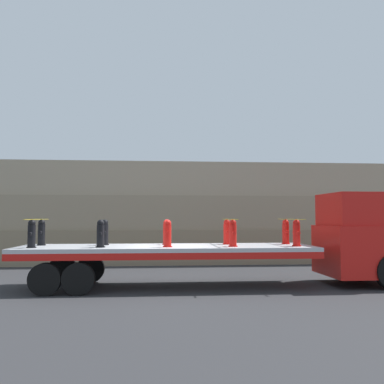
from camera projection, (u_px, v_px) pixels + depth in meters
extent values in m
plane|color=#2D2D30|center=(167.00, 287.00, 13.59)|extent=(120.00, 120.00, 0.00)
cube|color=#84755B|center=(163.00, 246.00, 21.12)|extent=(60.00, 3.00, 1.62)
cube|color=gray|center=(163.00, 213.00, 21.37)|extent=(60.00, 3.00, 1.62)
cube|color=tan|center=(163.00, 181.00, 21.61)|extent=(60.00, 3.00, 1.62)
cube|color=red|center=(361.00, 250.00, 14.21)|extent=(2.50, 2.42, 1.64)
cube|color=red|center=(353.00, 210.00, 14.27)|extent=(1.75, 2.23, 1.07)
cube|color=black|center=(381.00, 240.00, 14.29)|extent=(1.00, 2.13, 0.92)
cylinder|color=black|center=(358.00, 264.00, 15.36)|extent=(1.12, 0.28, 1.12)
cube|color=#B2B2B7|center=(167.00, 248.00, 13.67)|extent=(9.34, 2.55, 0.12)
cube|color=red|center=(168.00, 256.00, 12.43)|extent=(9.34, 0.08, 0.20)
cube|color=red|center=(166.00, 250.00, 14.89)|extent=(9.34, 0.08, 0.20)
cylinder|color=black|center=(78.00, 279.00, 12.24)|extent=(0.92, 0.30, 0.92)
cylinder|color=black|center=(91.00, 269.00, 14.57)|extent=(0.92, 0.30, 0.92)
cylinder|color=black|center=(45.00, 279.00, 12.16)|extent=(0.92, 0.30, 0.92)
cylinder|color=black|center=(63.00, 269.00, 14.49)|extent=(0.92, 0.30, 0.92)
cylinder|color=black|center=(31.00, 247.00, 12.77)|extent=(0.29, 0.29, 0.03)
cylinder|color=black|center=(32.00, 236.00, 12.79)|extent=(0.23, 0.23, 0.68)
sphere|color=black|center=(32.00, 223.00, 12.81)|extent=(0.22, 0.22, 0.22)
cylinder|color=black|center=(30.00, 234.00, 12.61)|extent=(0.10, 0.13, 0.10)
cylinder|color=black|center=(33.00, 233.00, 12.97)|extent=(0.10, 0.13, 0.10)
cylinder|color=black|center=(41.00, 245.00, 13.88)|extent=(0.29, 0.29, 0.03)
cylinder|color=black|center=(41.00, 235.00, 13.90)|extent=(0.23, 0.23, 0.68)
sphere|color=black|center=(42.00, 223.00, 13.92)|extent=(0.22, 0.22, 0.22)
cylinder|color=black|center=(40.00, 232.00, 13.73)|extent=(0.10, 0.13, 0.10)
cylinder|color=black|center=(43.00, 232.00, 14.08)|extent=(0.10, 0.13, 0.10)
cylinder|color=black|center=(100.00, 247.00, 12.94)|extent=(0.29, 0.29, 0.03)
cylinder|color=black|center=(100.00, 236.00, 12.96)|extent=(0.23, 0.23, 0.68)
sphere|color=black|center=(101.00, 223.00, 12.98)|extent=(0.22, 0.22, 0.22)
cylinder|color=black|center=(100.00, 234.00, 12.79)|extent=(0.10, 0.13, 0.10)
cylinder|color=black|center=(101.00, 233.00, 13.14)|extent=(0.10, 0.13, 0.10)
cylinder|color=black|center=(105.00, 245.00, 14.06)|extent=(0.29, 0.29, 0.03)
cylinder|color=black|center=(105.00, 235.00, 14.08)|extent=(0.23, 0.23, 0.68)
sphere|color=black|center=(105.00, 223.00, 14.10)|extent=(0.22, 0.22, 0.22)
cylinder|color=black|center=(104.00, 232.00, 13.90)|extent=(0.10, 0.13, 0.10)
cylinder|color=black|center=(105.00, 232.00, 14.26)|extent=(0.10, 0.13, 0.10)
cylinder|color=red|center=(168.00, 247.00, 13.12)|extent=(0.29, 0.29, 0.03)
cylinder|color=red|center=(168.00, 236.00, 13.13)|extent=(0.23, 0.23, 0.68)
sphere|color=red|center=(168.00, 223.00, 13.16)|extent=(0.22, 0.22, 0.22)
cylinder|color=red|center=(168.00, 233.00, 12.96)|extent=(0.10, 0.13, 0.10)
cylinder|color=red|center=(167.00, 233.00, 13.32)|extent=(0.10, 0.13, 0.10)
cylinder|color=red|center=(167.00, 244.00, 14.23)|extent=(0.29, 0.29, 0.03)
cylinder|color=red|center=(167.00, 234.00, 14.25)|extent=(0.23, 0.23, 0.68)
sphere|color=red|center=(167.00, 223.00, 14.27)|extent=(0.22, 0.22, 0.22)
cylinder|color=red|center=(167.00, 232.00, 14.08)|extent=(0.10, 0.13, 0.10)
cylinder|color=red|center=(166.00, 232.00, 14.43)|extent=(0.10, 0.13, 0.10)
cylinder|color=red|center=(233.00, 246.00, 13.29)|extent=(0.29, 0.29, 0.03)
cylinder|color=red|center=(233.00, 236.00, 13.31)|extent=(0.23, 0.23, 0.68)
sphere|color=red|center=(233.00, 223.00, 13.33)|extent=(0.22, 0.22, 0.22)
cylinder|color=red|center=(234.00, 233.00, 13.14)|extent=(0.10, 0.13, 0.10)
cylinder|color=red|center=(232.00, 233.00, 13.49)|extent=(0.10, 0.13, 0.10)
cylinder|color=red|center=(227.00, 244.00, 14.40)|extent=(0.29, 0.29, 0.03)
cylinder|color=red|center=(227.00, 234.00, 14.42)|extent=(0.23, 0.23, 0.68)
sphere|color=red|center=(227.00, 223.00, 14.45)|extent=(0.22, 0.22, 0.22)
cylinder|color=red|center=(228.00, 232.00, 14.25)|extent=(0.10, 0.13, 0.10)
cylinder|color=red|center=(226.00, 232.00, 14.61)|extent=(0.10, 0.13, 0.10)
cylinder|color=red|center=(297.00, 246.00, 13.46)|extent=(0.29, 0.29, 0.03)
cylinder|color=red|center=(297.00, 235.00, 13.48)|extent=(0.23, 0.23, 0.68)
sphere|color=red|center=(296.00, 223.00, 13.51)|extent=(0.22, 0.22, 0.22)
cylinder|color=red|center=(298.00, 233.00, 13.31)|extent=(0.10, 0.13, 0.10)
cylinder|color=red|center=(295.00, 233.00, 13.67)|extent=(0.10, 0.13, 0.10)
cylinder|color=red|center=(286.00, 244.00, 14.58)|extent=(0.29, 0.29, 0.03)
cylinder|color=red|center=(286.00, 234.00, 14.60)|extent=(0.23, 0.23, 0.68)
sphere|color=red|center=(286.00, 223.00, 14.62)|extent=(0.22, 0.22, 0.22)
cylinder|color=red|center=(287.00, 232.00, 14.43)|extent=(0.10, 0.13, 0.10)
cylinder|color=red|center=(284.00, 231.00, 14.78)|extent=(0.10, 0.13, 0.10)
cube|color=yellow|center=(37.00, 219.00, 13.37)|extent=(0.05, 2.75, 0.01)
cube|color=yellow|center=(230.00, 219.00, 13.90)|extent=(0.05, 2.75, 0.01)
cube|color=yellow|center=(291.00, 219.00, 14.07)|extent=(0.05, 2.75, 0.01)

